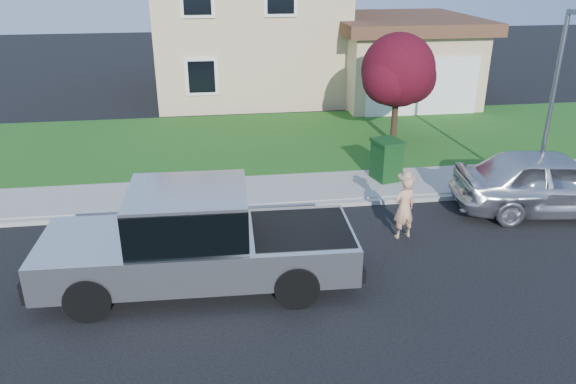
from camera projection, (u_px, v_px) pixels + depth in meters
The scene contains 11 objects.
ground at pixel (310, 265), 12.00m from camera, with size 80.00×80.00×0.00m, color black.
curb at pixel (328, 204), 14.75m from camera, with size 40.00×0.20×0.12m, color gray.
sidewalk at pixel (320, 188), 15.74m from camera, with size 40.00×2.00×0.15m, color gray.
lawn at pixel (295, 140), 19.85m from camera, with size 40.00×7.00×0.10m, color #204714.
house at pixel (276, 23), 25.85m from camera, with size 14.00×11.30×6.85m.
pickup_truck at pixel (197, 241), 10.96m from camera, with size 6.31×2.50×2.05m.
woman at pixel (404, 206), 12.87m from camera, with size 0.62×0.48×1.66m.
sedan at pixel (551, 182), 14.16m from camera, with size 1.93×4.79×1.63m, color silver.
ornamental_tree at pixel (399, 74), 18.58m from camera, with size 2.70×2.44×3.71m.
trash_bin at pixel (386, 159), 15.95m from camera, with size 0.90×0.97×1.17m.
street_lamp at pixel (555, 96), 14.24m from camera, with size 0.38×0.64×4.91m.
Camera 1 is at (-1.94, -10.26, 6.13)m, focal length 35.00 mm.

